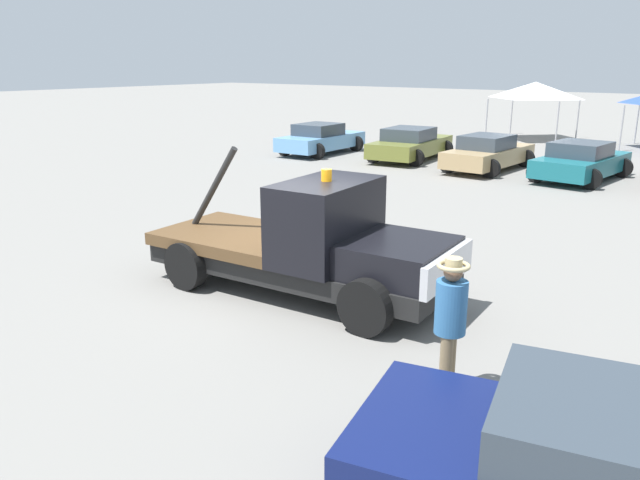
{
  "coord_description": "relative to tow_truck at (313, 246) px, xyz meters",
  "views": [
    {
      "loc": [
        6.62,
        -8.21,
        4.0
      ],
      "look_at": [
        0.5,
        0.0,
        1.05
      ],
      "focal_mm": 35.0,
      "sensor_mm": 36.0,
      "label": 1
    }
  ],
  "objects": [
    {
      "name": "ground_plane",
      "position": [
        -0.34,
        -0.02,
        -0.9
      ],
      "size": [
        160.0,
        160.0,
        0.0
      ],
      "primitive_type": "plane",
      "color": "gray"
    },
    {
      "name": "tow_truck",
      "position": [
        0.0,
        0.0,
        0.0
      ],
      "size": [
        5.72,
        2.46,
        2.51
      ],
      "rotation": [
        0.0,
        0.0,
        0.07
      ],
      "color": "black",
      "rests_on": "ground"
    },
    {
      "name": "person_near_truck",
      "position": [
        3.4,
        -1.74,
        0.15
      ],
      "size": [
        0.4,
        0.4,
        1.78
      ],
      "rotation": [
        0.0,
        0.0,
        3.39
      ],
      "color": "#847051",
      "rests_on": "ground"
    },
    {
      "name": "parked_car_skyblue",
      "position": [
        -10.38,
        14.17,
        -0.25
      ],
      "size": [
        2.51,
        4.54,
        1.34
      ],
      "rotation": [
        0.0,
        0.0,
        1.59
      ],
      "color": "#669ED1",
      "rests_on": "ground"
    },
    {
      "name": "parked_car_olive",
      "position": [
        -6.32,
        15.01,
        -0.25
      ],
      "size": [
        2.83,
        4.99,
        1.34
      ],
      "rotation": [
        0.0,
        0.0,
        1.67
      ],
      "color": "olive",
      "rests_on": "ground"
    },
    {
      "name": "parked_car_tan",
      "position": [
        -2.67,
        14.4,
        -0.25
      ],
      "size": [
        2.52,
        4.65,
        1.34
      ],
      "rotation": [
        0.0,
        0.0,
        1.51
      ],
      "color": "tan",
      "rests_on": "ground"
    },
    {
      "name": "parked_car_teal",
      "position": [
        0.71,
        14.38,
        -0.25
      ],
      "size": [
        2.81,
        4.59,
        1.34
      ],
      "rotation": [
        0.0,
        0.0,
        1.46
      ],
      "color": "#196670",
      "rests_on": "ground"
    },
    {
      "name": "canopy_tent_white",
      "position": [
        -4.54,
        24.93,
        1.64
      ],
      "size": [
        3.66,
        3.66,
        2.96
      ],
      "color": "#9E9EA3",
      "rests_on": "ground"
    }
  ]
}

